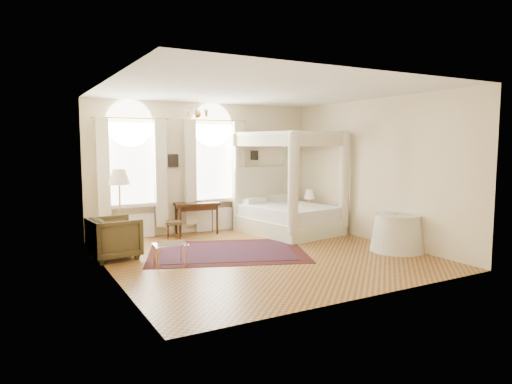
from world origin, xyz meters
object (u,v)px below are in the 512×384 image
nightstand (311,217)px  writing_desk (197,207)px  stool (174,224)px  armchair (114,238)px  side_table (397,233)px  floor_lamp (119,181)px  canopy_bed (289,210)px  coffee_table (170,246)px

nightstand → writing_desk: size_ratio=0.53×
writing_desk → stool: (-0.67, -0.22, -0.34)m
armchair → side_table: size_ratio=0.80×
stool → nightstand: bearing=-6.6°
nightstand → floor_lamp: bearing=-177.4°
stool → floor_lamp: 1.92m
canopy_bed → stool: size_ratio=5.67×
nightstand → stool: nightstand is taller
writing_desk → floor_lamp: 2.39m
floor_lamp → side_table: size_ratio=1.52×
nightstand → floor_lamp: 5.27m
side_table → nightstand: bearing=90.0°
stool → floor_lamp: (-1.40, -0.67, 1.13)m
coffee_table → side_table: bearing=-14.4°
writing_desk → coffee_table: size_ratio=1.78×
writing_desk → stool: writing_desk is taller
canopy_bed → stool: canopy_bed is taller
coffee_table → floor_lamp: 2.08m
nightstand → floor_lamp: size_ratio=0.34×
floor_lamp → side_table: floor_lamp is taller
armchair → coffee_table: size_ratio=1.46×
coffee_table → side_table: (4.61, -1.18, 0.01)m
armchair → coffee_table: 1.30m
floor_lamp → armchair: bearing=-112.5°
canopy_bed → nightstand: canopy_bed is taller
armchair → writing_desk: bearing=-62.3°
nightstand → canopy_bed: bearing=-161.0°
writing_desk → armchair: (-2.34, -1.54, -0.27)m
armchair → floor_lamp: bearing=-28.2°
side_table → armchair: bearing=157.7°
floor_lamp → side_table: bearing=-29.1°
writing_desk → coffee_table: writing_desk is taller
armchair → floor_lamp: floor_lamp is taller
stool → writing_desk: bearing=18.1°
coffee_table → floor_lamp: bearing=107.3°
canopy_bed → side_table: bearing=-71.5°
armchair → side_table: armchair is taller
canopy_bed → writing_desk: 2.34m
writing_desk → armchair: size_ratio=1.22×
nightstand → stool: (-3.73, 0.43, 0.05)m
armchair → side_table: (5.40, -2.21, -0.03)m
canopy_bed → nightstand: bearing=19.0°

